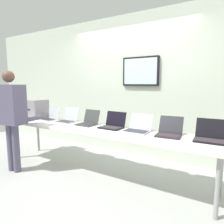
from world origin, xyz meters
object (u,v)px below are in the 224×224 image
(workbench, at_px, (97,131))
(laptop_station_3, at_px, (113,124))
(equipment_box, at_px, (37,109))
(laptop_station_1, at_px, (68,119))
(laptop_station_5, at_px, (169,131))
(person, at_px, (11,112))
(laptop_station_2, at_px, (88,121))
(laptop_station_0, at_px, (50,117))
(laptop_station_6, at_px, (210,136))
(laptop_station_4, at_px, (138,128))

(workbench, relative_size, laptop_station_3, 10.22)
(equipment_box, relative_size, laptop_station_1, 1.07)
(laptop_station_1, xyz_separation_m, laptop_station_5, (1.81, -0.00, -0.00))
(laptop_station_5, bearing_deg, person, -161.87)
(laptop_station_1, bearing_deg, laptop_station_2, -1.30)
(laptop_station_3, bearing_deg, workbench, -148.64)
(laptop_station_5, distance_m, person, 2.41)
(laptop_station_0, bearing_deg, laptop_station_3, 0.50)
(workbench, bearing_deg, laptop_station_2, 155.11)
(laptop_station_3, bearing_deg, laptop_station_0, -179.50)
(workbench, relative_size, equipment_box, 10.10)
(equipment_box, height_order, laptop_station_3, equipment_box)
(laptop_station_0, relative_size, laptop_station_2, 1.12)
(laptop_station_6, bearing_deg, laptop_station_3, -179.53)
(laptop_station_0, xyz_separation_m, laptop_station_6, (2.74, 0.02, 0.00))
(laptop_station_1, bearing_deg, person, -122.46)
(workbench, relative_size, laptop_station_6, 10.11)
(laptop_station_6, bearing_deg, laptop_station_1, -179.81)
(laptop_station_5, distance_m, laptop_station_6, 0.48)
(laptop_station_0, bearing_deg, laptop_station_2, 0.32)
(laptop_station_2, height_order, laptop_station_5, laptop_station_2)
(laptop_station_2, xyz_separation_m, laptop_station_5, (1.35, 0.01, -0.00))
(equipment_box, bearing_deg, laptop_station_0, -4.49)
(laptop_station_2, distance_m, laptop_station_6, 1.83)
(laptop_station_0, height_order, laptop_station_2, laptop_station_2)
(laptop_station_0, height_order, laptop_station_3, laptop_station_3)
(workbench, height_order, equipment_box, equipment_box)
(equipment_box, relative_size, laptop_station_2, 1.10)
(equipment_box, bearing_deg, laptop_station_6, -0.17)
(laptop_station_2, height_order, laptop_station_4, laptop_station_2)
(laptop_station_0, relative_size, laptop_station_1, 1.08)
(person, bearing_deg, laptop_station_4, 21.89)
(laptop_station_0, xyz_separation_m, person, (-0.03, -0.74, 0.18))
(equipment_box, height_order, person, person)
(laptop_station_1, height_order, laptop_station_3, laptop_station_1)
(laptop_station_1, distance_m, laptop_station_3, 0.94)
(workbench, relative_size, laptop_station_2, 11.11)
(laptop_station_1, xyz_separation_m, person, (-0.48, -0.75, 0.18))
(laptop_station_4, relative_size, laptop_station_6, 0.99)
(workbench, bearing_deg, laptop_station_1, 169.65)
(laptop_station_4, xyz_separation_m, person, (-1.84, -0.74, 0.18))
(laptop_station_4, relative_size, laptop_station_5, 0.90)
(laptop_station_1, relative_size, laptop_station_4, 0.95)
(laptop_station_2, bearing_deg, laptop_station_1, 178.70)
(laptop_station_0, distance_m, laptop_station_6, 2.74)
(laptop_station_1, bearing_deg, laptop_station_0, -178.00)
(equipment_box, bearing_deg, laptop_station_1, -1.12)
(equipment_box, distance_m, laptop_station_5, 2.67)
(workbench, xyz_separation_m, laptop_station_4, (0.64, 0.12, 0.10))
(laptop_station_5, xyz_separation_m, person, (-2.29, -0.75, 0.18))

